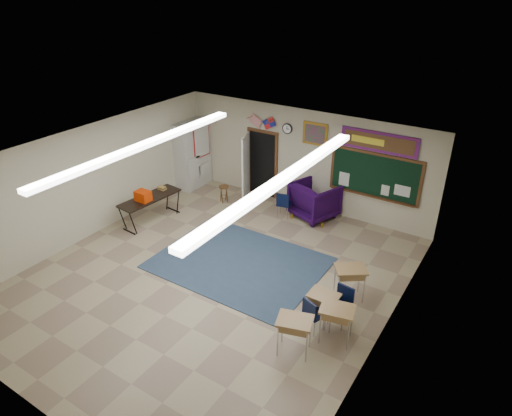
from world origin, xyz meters
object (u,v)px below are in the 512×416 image
Objects in this scene: wingback_armchair at (315,200)px; folding_table at (151,208)px; student_desk_front_right at (349,281)px; wooden_stool at (224,194)px; student_desk_front_left at (323,307)px.

wingback_armchair is 0.62× the size of folding_table.
wooden_stool is at bearing 119.44° from student_desk_front_right.
folding_table is at bearing 168.23° from student_desk_front_left.
wooden_stool is (-4.99, 3.43, -0.13)m from student_desk_front_left.
folding_table reaches higher than wooden_stool.
student_desk_front_left is 1.35× the size of wooden_stool.
student_desk_front_right is 6.14m from folding_table.
student_desk_front_left is at bearing -132.79° from student_desk_front_right.
wooden_stool is (-5.12, 2.37, -0.16)m from student_desk_front_right.
folding_table reaches higher than student_desk_front_right.
student_desk_front_right is at bearing 83.27° from student_desk_front_left.
student_desk_front_left is at bearing -6.53° from folding_table.
student_desk_front_left is 1.07m from student_desk_front_right.
wooden_stool is (-2.79, -0.66, -0.26)m from wingback_armchair.
wingback_armchair is 2.19× the size of wooden_stool.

